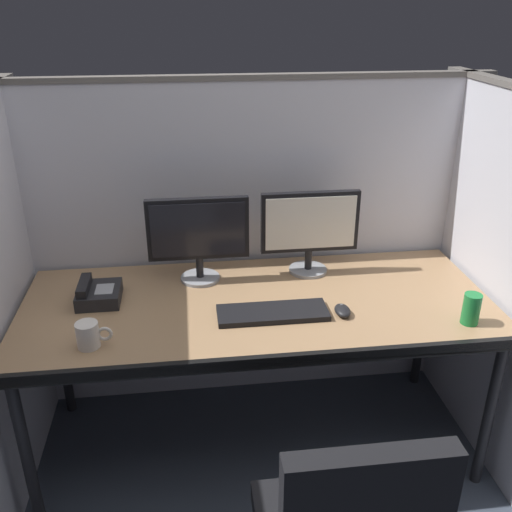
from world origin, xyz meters
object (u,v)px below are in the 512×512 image
(coffee_mug, at_px, (89,335))
(soda_can, at_px, (471,309))
(monitor_right, at_px, (310,227))
(keyboard_main, at_px, (273,313))
(desk, at_px, (258,313))
(desk_phone, at_px, (98,294))
(monitor_left, at_px, (198,234))
(computer_mouse, at_px, (343,311))

(coffee_mug, bearing_deg, soda_can, -0.75)
(monitor_right, relative_size, coffee_mug, 3.41)
(keyboard_main, height_order, coffee_mug, coffee_mug)
(desk, relative_size, soda_can, 15.57)
(monitor_right, xyz_separation_m, desk_phone, (-0.90, -0.16, -0.18))
(monitor_left, distance_m, desk_phone, 0.48)
(desk, distance_m, computer_mouse, 0.35)
(desk, xyz_separation_m, monitor_left, (-0.22, 0.24, 0.27))
(coffee_mug, bearing_deg, monitor_left, 49.39)
(coffee_mug, bearing_deg, computer_mouse, 6.24)
(monitor_left, bearing_deg, soda_can, -26.17)
(desk_phone, bearing_deg, monitor_right, 10.06)
(computer_mouse, bearing_deg, keyboard_main, 174.15)
(soda_can, bearing_deg, monitor_left, 153.83)
(desk, height_order, keyboard_main, keyboard_main)
(desk_phone, bearing_deg, soda_can, -13.91)
(soda_can, xyz_separation_m, desk_phone, (-1.42, 0.35, -0.03))
(desk, bearing_deg, coffee_mug, -159.48)
(keyboard_main, distance_m, soda_can, 0.75)
(soda_can, height_order, desk_phone, soda_can)
(desk, bearing_deg, soda_can, -18.14)
(computer_mouse, relative_size, desk_phone, 0.51)
(computer_mouse, height_order, desk_phone, desk_phone)
(monitor_left, bearing_deg, coffee_mug, -130.61)
(monitor_left, bearing_deg, monitor_right, 2.40)
(desk, bearing_deg, monitor_right, 44.59)
(soda_can, relative_size, desk_phone, 0.64)
(keyboard_main, distance_m, desk_phone, 0.72)
(desk, relative_size, monitor_right, 4.42)
(monitor_left, xyz_separation_m, desk_phone, (-0.42, -0.14, -0.18))
(monitor_left, distance_m, coffee_mug, 0.64)
(monitor_right, distance_m, desk_phone, 0.94)
(monitor_right, distance_m, soda_can, 0.74)
(soda_can, distance_m, desk_phone, 1.46)
(monitor_right, distance_m, keyboard_main, 0.47)
(soda_can, bearing_deg, monitor_right, 135.14)
(desk, distance_m, monitor_right, 0.45)
(desk, height_order, soda_can, soda_can)
(keyboard_main, xyz_separation_m, coffee_mug, (-0.67, -0.13, 0.04))
(soda_can, bearing_deg, keyboard_main, 168.46)
(monitor_right, distance_m, coffee_mug, 1.03)
(computer_mouse, bearing_deg, coffee_mug, -173.76)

